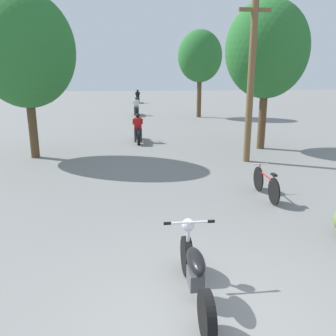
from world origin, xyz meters
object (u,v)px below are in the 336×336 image
roadside_tree_right_far (200,57)px  motorcycle_foreground (195,272)px  motorcycle_rider_lead (138,131)px  motorcycle_rider_far (138,98)px  motorcycle_rider_mid (136,108)px  bicycle_parked (266,184)px  roadside_tree_left (25,51)px  utility_pole (251,78)px  roadside_tree_right_near (267,50)px

roadside_tree_right_far → motorcycle_foreground: (-4.31, -21.20, -3.79)m
motorcycle_rider_lead → motorcycle_rider_far: 21.94m
motorcycle_rider_mid → motorcycle_rider_far: bearing=87.6°
motorcycle_foreground → motorcycle_rider_mid: (-0.18, 22.84, 0.08)m
motorcycle_rider_mid → bicycle_parked: 19.00m
motorcycle_foreground → roadside_tree_left: bearing=115.2°
utility_pole → motorcycle_rider_mid: (-3.60, 14.95, -2.46)m
roadside_tree_right_near → motorcycle_foreground: 11.70m
motorcycle_rider_far → bicycle_parked: 30.08m
motorcycle_rider_mid → utility_pole: bearing=-76.5°
roadside_tree_left → roadside_tree_right_far: bearing=53.4°
roadside_tree_right_near → roadside_tree_right_far: (-0.47, 11.15, 0.19)m
motorcycle_rider_mid → bicycle_parked: motorcycle_rider_mid is taller
motorcycle_rider_lead → motorcycle_rider_far: size_ratio=1.00×
roadside_tree_right_near → motorcycle_foreground: bearing=-115.4°
roadside_tree_right_near → roadside_tree_right_far: bearing=92.4°
bicycle_parked → motorcycle_rider_lead: bearing=110.8°
roadside_tree_right_far → bicycle_parked: (-1.66, -17.14, -3.86)m
roadside_tree_right_far → motorcycle_rider_far: (-4.02, 12.85, -3.70)m
roadside_tree_right_far → motorcycle_rider_lead: 10.89m
roadside_tree_left → bicycle_parked: size_ratio=3.42×
roadside_tree_right_far → motorcycle_rider_lead: size_ratio=2.86×
roadside_tree_left → motorcycle_rider_mid: 14.48m
motorcycle_foreground → bicycle_parked: size_ratio=1.20×
roadside_tree_left → motorcycle_rider_mid: roadside_tree_left is taller
utility_pole → roadside_tree_right_near: size_ratio=0.96×
motorcycle_foreground → bicycle_parked: motorcycle_foreground is taller
utility_pole → bicycle_parked: bearing=-101.4°
roadside_tree_right_far → bicycle_parked: roadside_tree_right_far is taller
motorcycle_rider_mid → motorcycle_rider_far: 11.22m
utility_pole → motorcycle_foreground: 8.97m
motorcycle_rider_lead → motorcycle_rider_mid: motorcycle_rider_mid is taller
roadside_tree_right_near → motorcycle_rider_lead: 6.61m
motorcycle_rider_far → motorcycle_rider_lead: bearing=-91.8°
motorcycle_rider_far → bicycle_parked: size_ratio=1.20×
utility_pole → bicycle_parked: 4.70m
motorcycle_foreground → motorcycle_rider_far: size_ratio=1.00×
bicycle_parked → utility_pole: bearing=78.6°
utility_pole → motorcycle_rider_far: size_ratio=2.75×
roadside_tree_left → bicycle_parked: 9.58m
roadside_tree_left → motorcycle_rider_mid: size_ratio=2.73×
utility_pole → roadside_tree_left: 8.07m
motorcycle_rider_lead → bicycle_parked: size_ratio=1.21×
utility_pole → roadside_tree_right_near: (1.35, 2.16, 1.06)m
roadside_tree_right_far → motorcycle_foreground: size_ratio=2.88×
roadside_tree_right_near → motorcycle_foreground: size_ratio=2.86×
roadside_tree_right_far → roadside_tree_right_near: bearing=-87.6°
utility_pole → motorcycle_rider_lead: size_ratio=2.74×
utility_pole → motorcycle_rider_mid: 15.57m
utility_pole → roadside_tree_right_far: 13.40m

